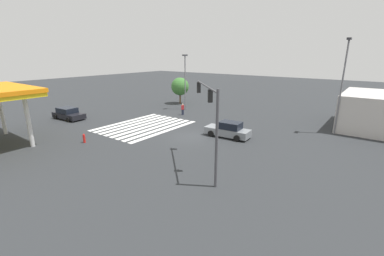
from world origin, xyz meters
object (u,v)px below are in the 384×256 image
object	(u,v)px
car_2	(228,130)
street_light_pole_b	(185,77)
tree_corner_a	(180,87)
fire_hydrant	(84,138)
street_light_pole_a	(343,80)
traffic_signal_mast	(210,110)
pedestrian	(183,109)
car_0	(68,114)

from	to	relation	value
car_2	street_light_pole_b	size ratio (longest dim) A/B	0.58
car_2	tree_corner_a	world-z (taller)	tree_corner_a
car_2	tree_corner_a	size ratio (longest dim) A/B	1.07
fire_hydrant	street_light_pole_a	bearing A→B (deg)	133.24
traffic_signal_mast	car_2	size ratio (longest dim) A/B	1.33
pedestrian	street_light_pole_a	size ratio (longest dim) A/B	0.16
car_0	tree_corner_a	bearing A→B (deg)	70.04
street_light_pole_a	tree_corner_a	size ratio (longest dim) A/B	2.21
car_2	pedestrian	size ratio (longest dim) A/B	2.95
fire_hydrant	car_2	bearing A→B (deg)	133.99
car_0	street_light_pole_a	size ratio (longest dim) A/B	0.48
street_light_pole_a	tree_corner_a	xyz separation A→B (m)	(-3.51, -23.73, -2.74)
traffic_signal_mast	street_light_pole_a	size ratio (longest dim) A/B	0.64
car_2	street_light_pole_b	bearing A→B (deg)	-37.98
street_light_pole_b	pedestrian	bearing A→B (deg)	32.54
street_light_pole_a	fire_hydrant	world-z (taller)	street_light_pole_a
tree_corner_a	car_0	bearing A→B (deg)	-15.72
street_light_pole_b	tree_corner_a	size ratio (longest dim) A/B	1.84
traffic_signal_mast	tree_corner_a	world-z (taller)	traffic_signal_mast
car_2	pedestrian	distance (m)	10.83
car_0	fire_hydrant	xyz separation A→B (m)	(3.96, 10.08, -0.25)
pedestrian	street_light_pole_b	size ratio (longest dim) A/B	0.20
tree_corner_a	car_2	bearing A→B (deg)	53.94
traffic_signal_mast	street_light_pole_b	distance (m)	21.52
car_2	pedestrian	xyz separation A→B (m)	(-4.81, -9.71, 0.15)
traffic_signal_mast	pedestrian	world-z (taller)	traffic_signal_mast
tree_corner_a	street_light_pole_a	bearing A→B (deg)	81.60
street_light_pole_b	fire_hydrant	xyz separation A→B (m)	(17.59, 1.73, -4.35)
traffic_signal_mast	street_light_pole_b	xyz separation A→B (m)	(-15.86, -14.54, 0.32)
car_0	street_light_pole_a	bearing A→B (deg)	20.87
car_0	car_2	xyz separation A→B (m)	(-5.68, 20.06, 0.03)
car_0	fire_hydrant	distance (m)	10.83
street_light_pole_a	fire_hydrant	bearing A→B (deg)	-46.76
tree_corner_a	fire_hydrant	size ratio (longest dim) A/B	5.03
street_light_pole_a	street_light_pole_b	size ratio (longest dim) A/B	1.20
fire_hydrant	traffic_signal_mast	bearing A→B (deg)	97.70
traffic_signal_mast	car_0	distance (m)	23.30
traffic_signal_mast	tree_corner_a	size ratio (longest dim) A/B	1.42
traffic_signal_mast	street_light_pole_b	world-z (taller)	street_light_pole_b
street_light_pole_a	car_2	bearing A→B (deg)	-47.68
car_2	tree_corner_a	distance (m)	19.07
car_2	street_light_pole_b	world-z (taller)	street_light_pole_b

